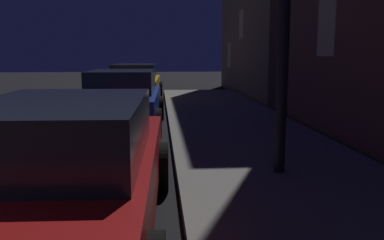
% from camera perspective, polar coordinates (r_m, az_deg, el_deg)
% --- Properties ---
extents(car_red, '(2.07, 4.64, 1.43)m').
position_cam_1_polar(car_red, '(4.26, -16.86, -6.73)').
color(car_red, maroon).
rests_on(car_red, ground).
extents(car_blue, '(2.10, 4.13, 1.43)m').
position_cam_1_polar(car_blue, '(10.37, -9.63, 2.79)').
color(car_blue, navy).
rests_on(car_blue, ground).
extents(car_yellow_cab, '(2.14, 4.65, 1.43)m').
position_cam_1_polar(car_yellow_cab, '(16.26, -7.86, 5.19)').
color(car_yellow_cab, gold).
rests_on(car_yellow_cab, ground).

